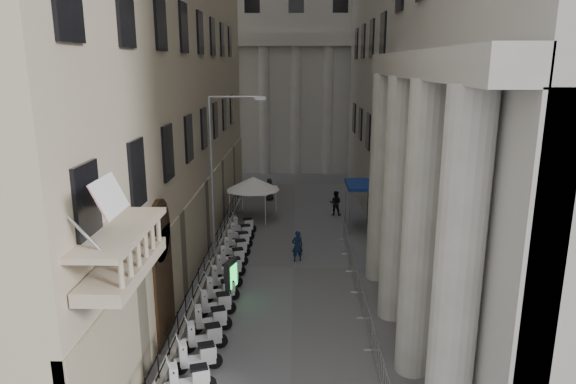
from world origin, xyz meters
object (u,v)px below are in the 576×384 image
(info_kiosk, at_px, (231,280))
(pedestrian_a, at_px, (297,246))
(security_tent, at_px, (250,183))
(street_lamp, at_px, (219,166))
(pedestrian_b, at_px, (335,203))

(info_kiosk, relative_size, pedestrian_a, 1.10)
(info_kiosk, bearing_deg, security_tent, 108.71)
(street_lamp, height_order, pedestrian_a, street_lamp)
(info_kiosk, bearing_deg, street_lamp, 121.36)
(street_lamp, bearing_deg, pedestrian_a, 4.87)
(security_tent, height_order, street_lamp, street_lamp)
(pedestrian_b, bearing_deg, security_tent, 17.02)
(security_tent, distance_m, pedestrian_b, 6.21)
(security_tent, distance_m, street_lamp, 9.35)
(security_tent, bearing_deg, pedestrian_b, 4.50)
(info_kiosk, height_order, pedestrian_a, info_kiosk)
(security_tent, height_order, pedestrian_a, security_tent)
(street_lamp, xyz_separation_m, pedestrian_b, (6.71, 9.33, -4.46))
(security_tent, xyz_separation_m, info_kiosk, (0.33, -13.05, -1.50))
(street_lamp, distance_m, pedestrian_b, 12.33)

